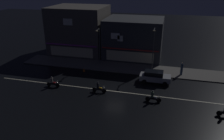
% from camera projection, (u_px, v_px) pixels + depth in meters
% --- Properties ---
extents(ground_plane, '(140.00, 140.00, 0.00)m').
position_uv_depth(ground_plane, '(115.00, 91.00, 28.95)').
color(ground_plane, black).
extents(lane_divider_stripe, '(34.12, 0.16, 0.01)m').
position_uv_depth(lane_divider_stripe, '(115.00, 91.00, 28.95)').
color(lane_divider_stripe, beige).
rests_on(lane_divider_stripe, ground).
extents(sidewalk_far, '(35.92, 4.44, 0.14)m').
position_uv_depth(sidewalk_far, '(127.00, 68.00, 36.31)').
color(sidewalk_far, '#5B5954').
rests_on(sidewalk_far, ground).
extents(storefront_left_block, '(10.26, 8.62, 7.11)m').
position_uv_depth(storefront_left_block, '(134.00, 38.00, 40.74)').
color(storefront_left_block, '#383A3F').
rests_on(storefront_left_block, ground).
extents(storefront_center_block, '(10.33, 8.95, 8.90)m').
position_uv_depth(storefront_center_block, '(80.00, 30.00, 43.00)').
color(storefront_center_block, '#56514C').
rests_on(storefront_center_block, ground).
extents(streetlamp_west, '(0.44, 1.64, 6.16)m').
position_uv_depth(streetlamp_west, '(99.00, 43.00, 36.30)').
color(streetlamp_west, '#47494C').
rests_on(streetlamp_west, sidewalk_far).
extents(streetlamp_mid, '(0.44, 1.64, 6.69)m').
position_uv_depth(streetlamp_mid, '(153.00, 45.00, 34.18)').
color(streetlamp_mid, '#47494C').
rests_on(streetlamp_mid, sidewalk_far).
extents(pedestrian_on_sidewalk, '(0.35, 0.35, 1.98)m').
position_uv_depth(pedestrian_on_sidewalk, '(182.00, 69.00, 33.29)').
color(pedestrian_on_sidewalk, '#334766').
rests_on(pedestrian_on_sidewalk, sidewalk_far).
extents(parked_car_near_kerb, '(4.30, 1.98, 1.67)m').
position_uv_depth(parked_car_near_kerb, '(155.00, 76.00, 31.24)').
color(parked_car_near_kerb, '#9EA0A5').
rests_on(parked_car_near_kerb, ground).
extents(motorcycle_lead, '(1.90, 0.60, 1.52)m').
position_uv_depth(motorcycle_lead, '(53.00, 82.00, 29.98)').
color(motorcycle_lead, black).
rests_on(motorcycle_lead, ground).
extents(motorcycle_following, '(1.90, 0.60, 1.52)m').
position_uv_depth(motorcycle_following, '(99.00, 88.00, 28.51)').
color(motorcycle_following, black).
rests_on(motorcycle_following, ground).
extents(motorcycle_trailing_far, '(1.90, 0.60, 1.52)m').
position_uv_depth(motorcycle_trailing_far, '(153.00, 97.00, 26.32)').
color(motorcycle_trailing_far, black).
rests_on(motorcycle_trailing_far, ground).
extents(traffic_cone, '(0.36, 0.36, 0.55)m').
position_uv_depth(traffic_cone, '(84.00, 70.00, 35.00)').
color(traffic_cone, orange).
rests_on(traffic_cone, ground).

